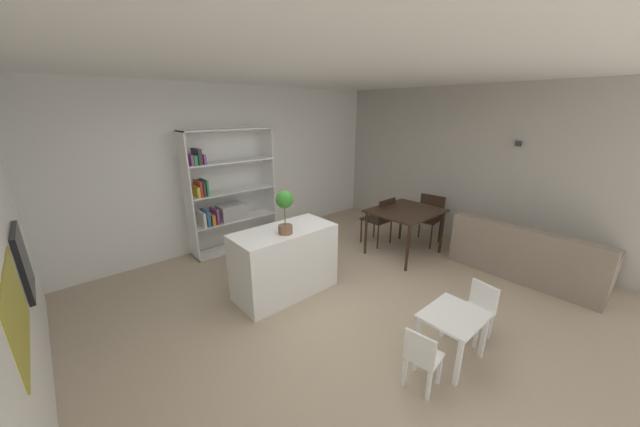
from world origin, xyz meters
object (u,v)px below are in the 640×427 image
object	(u,v)px
sofa	(526,257)
child_chair_right	(478,308)
dining_chair_far	(381,217)
built_in_oven	(23,261)
potted_plant_on_island	(285,207)
child_chair_left	(422,357)
open_bookshelf	(226,196)
dining_table	(405,214)
kitchen_island	(285,261)
child_table	(453,322)
dining_chair_window_side	(429,214)

from	to	relation	value
sofa	child_chair_right	bearing A→B (deg)	93.60
child_chair_right	dining_chair_far	size ratio (longest dim) A/B	0.68
built_in_oven	dining_chair_far	bearing A→B (deg)	-3.31
potted_plant_on_island	sofa	size ratio (longest dim) A/B	0.27
child_chair_right	child_chair_left	world-z (taller)	child_chair_left
open_bookshelf	sofa	size ratio (longest dim) A/B	1.05
child_chair_left	sofa	distance (m)	3.00
dining_table	kitchen_island	bearing A→B (deg)	171.82
child_table	dining_chair_window_side	xyz separation A→B (m)	(2.47, 1.74, 0.11)
dining_chair_window_side	sofa	world-z (taller)	dining_chair_window_side
potted_plant_on_island	dining_chair_window_side	world-z (taller)	potted_plant_on_island
child_table	dining_table	world-z (taller)	dining_table
open_bookshelf	dining_chair_window_side	xyz separation A→B (m)	(2.89, -2.10, -0.43)
child_table	dining_chair_far	size ratio (longest dim) A/B	0.68
child_chair_left	dining_table	size ratio (longest dim) A/B	0.54
kitchen_island	dining_chair_window_side	world-z (taller)	kitchen_island
kitchen_island	child_chair_left	world-z (taller)	kitchen_island
potted_plant_on_island	child_table	size ratio (longest dim) A/B	0.91
child_chair_right	dining_chair_far	xyz separation A→B (m)	(1.16, 2.23, 0.20)
child_chair_left	potted_plant_on_island	bearing A→B (deg)	-6.95
child_table	dining_chair_far	xyz separation A→B (m)	(1.70, 2.22, 0.11)
built_in_oven	dining_chair_far	distance (m)	4.67
dining_chair_window_side	dining_chair_far	distance (m)	0.90
kitchen_island	open_bookshelf	distance (m)	1.87
dining_chair_window_side	dining_chair_far	bearing A→B (deg)	-130.26
dining_table	dining_chair_window_side	size ratio (longest dim) A/B	1.29
dining_chair_far	dining_table	bearing A→B (deg)	89.57
open_bookshelf	child_chair_right	xyz separation A→B (m)	(0.96, -3.85, -0.63)
child_table	child_chair_right	distance (m)	0.55
built_in_oven	child_chair_right	size ratio (longest dim) A/B	1.03
child_chair_left	child_table	bearing A→B (deg)	-96.89
child_table	dining_table	bearing A→B (deg)	45.44
sofa	open_bookshelf	bearing A→B (deg)	37.65
dining_chair_far	sofa	bearing A→B (deg)	109.28
kitchen_island	child_chair_left	bearing A→B (deg)	-90.99
dining_chair_window_side	built_in_oven	bearing A→B (deg)	-106.06
open_bookshelf	dining_chair_window_side	distance (m)	3.59
child_table	child_chair_left	world-z (taller)	child_chair_left
child_chair_right	dining_table	world-z (taller)	dining_table
open_bookshelf	sofa	xyz separation A→B (m)	(2.87, -3.72, -0.69)
dining_chair_window_side	child_chair_left	bearing A→B (deg)	-67.99
built_in_oven	potted_plant_on_island	world-z (taller)	potted_plant_on_island
dining_chair_far	built_in_oven	bearing A→B (deg)	-3.67
built_in_oven	potted_plant_on_island	distance (m)	2.44
kitchen_island	sofa	world-z (taller)	kitchen_island
child_table	child_chair_left	bearing A→B (deg)	-179.31
sofa	kitchen_island	bearing A→B (deg)	56.83
child_chair_left	dining_chair_far	distance (m)	3.17
child_chair_right	potted_plant_on_island	bearing A→B (deg)	-141.51
built_in_oven	child_chair_right	bearing A→B (deg)	-35.74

